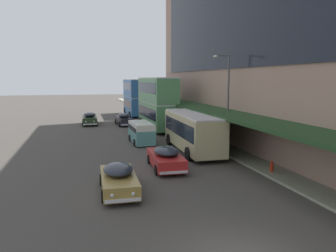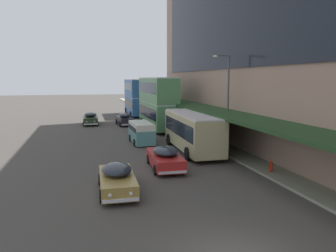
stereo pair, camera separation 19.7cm
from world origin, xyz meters
name	(u,v)px [view 2 (the right image)]	position (x,y,z in m)	size (l,w,h in m)	color
transit_bus_kerbside_front	(158,102)	(3.94, 28.81, 3.31)	(2.93, 9.85, 6.13)	#518E59
transit_bus_kerbside_rear	(135,96)	(3.78, 44.23, 3.19)	(2.73, 9.91, 5.91)	#2F64A2
transit_bus_kerbside_far	(192,130)	(4.00, 16.29, 1.82)	(2.92, 9.28, 3.17)	tan
sedan_second_mid	(124,119)	(0.55, 33.27, 0.80)	(1.98, 4.93, 1.62)	black
sedan_trailing_mid	(91,119)	(-3.71, 34.83, 0.80)	(1.99, 4.51, 1.62)	#23341C
sedan_oncoming_front	(117,178)	(-3.07, 7.97, 0.73)	(2.03, 4.67, 1.47)	olive
sedan_lead_near	(165,157)	(0.53, 11.77, 0.76)	(2.13, 4.89, 1.53)	red
vw_van	(141,131)	(0.55, 20.95, 1.10)	(1.98, 4.59, 1.96)	teal
street_lamp	(226,95)	(6.80, 15.90, 4.63)	(1.50, 0.28, 7.79)	#4C4C51
fire_hydrant	(271,167)	(6.67, 8.76, 0.49)	(0.20, 0.40, 0.70)	red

